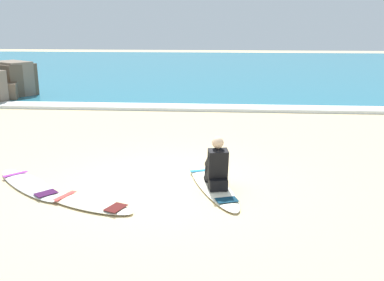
{
  "coord_description": "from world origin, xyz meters",
  "views": [
    {
      "loc": [
        1.14,
        -7.71,
        2.95
      ],
      "look_at": [
        0.47,
        1.17,
        0.55
      ],
      "focal_mm": 41.36,
      "sensor_mm": 36.0,
      "label": 1
    }
  ],
  "objects_px": {
    "surfboard_main": "(212,185)",
    "surfboard_spare_far": "(29,184)",
    "surfer_seated": "(217,168)",
    "surfboard_spare_near": "(88,203)"
  },
  "relations": [
    {
      "from": "surfboard_main",
      "to": "surfboard_spare_far",
      "type": "bearing_deg",
      "value": -176.07
    },
    {
      "from": "surfboard_main",
      "to": "surfer_seated",
      "type": "bearing_deg",
      "value": -67.28
    },
    {
      "from": "surfboard_main",
      "to": "surfboard_spare_far",
      "type": "distance_m",
      "value": 3.4
    },
    {
      "from": "surfer_seated",
      "to": "surfboard_spare_near",
      "type": "distance_m",
      "value": 2.3
    },
    {
      "from": "surfboard_spare_near",
      "to": "surfboard_spare_far",
      "type": "xyz_separation_m",
      "value": [
        -1.36,
        0.78,
        -0.0
      ]
    },
    {
      "from": "surfboard_spare_far",
      "to": "surfboard_main",
      "type": "bearing_deg",
      "value": 3.93
    },
    {
      "from": "surfer_seated",
      "to": "surfboard_spare_near",
      "type": "xyz_separation_m",
      "value": [
        -2.12,
        -0.82,
        -0.4
      ]
    },
    {
      "from": "surfboard_main",
      "to": "surfboard_spare_far",
      "type": "xyz_separation_m",
      "value": [
        -3.4,
        -0.23,
        0.0
      ]
    },
    {
      "from": "surfboard_main",
      "to": "surfer_seated",
      "type": "relative_size",
      "value": 2.78
    },
    {
      "from": "surfboard_main",
      "to": "surfboard_spare_far",
      "type": "relative_size",
      "value": 1.31
    }
  ]
}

